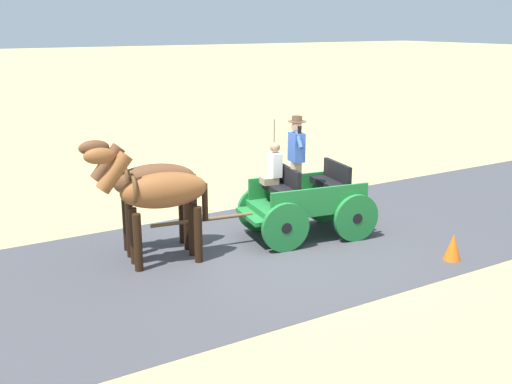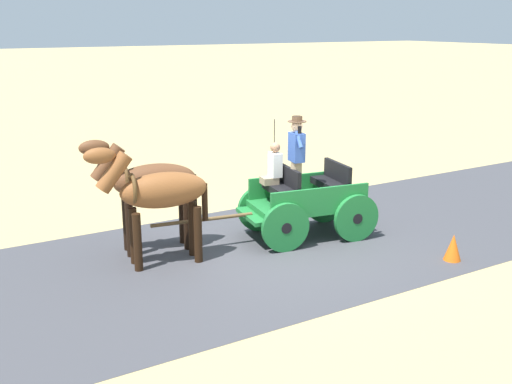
{
  "view_description": "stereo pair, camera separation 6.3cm",
  "coord_description": "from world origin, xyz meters",
  "views": [
    {
      "loc": [
        -9.15,
        6.17,
        4.22
      ],
      "look_at": [
        0.34,
        0.52,
        1.1
      ],
      "focal_mm": 42.27,
      "sensor_mm": 36.0,
      "label": 1
    },
    {
      "loc": [
        -9.18,
        6.12,
        4.22
      ],
      "look_at": [
        0.34,
        0.52,
        1.1
      ],
      "focal_mm": 42.27,
      "sensor_mm": 36.0,
      "label": 2
    }
  ],
  "objects": [
    {
      "name": "traffic_cone",
      "position": [
        -2.11,
        -2.22,
        0.25
      ],
      "size": [
        0.32,
        0.32,
        0.5
      ],
      "primitive_type": "cone",
      "color": "orange",
      "rests_on": "ground"
    },
    {
      "name": "ground_plane",
      "position": [
        0.0,
        0.0,
        0.0
      ],
      "size": [
        200.0,
        200.0,
        0.0
      ],
      "primitive_type": "plane",
      "color": "tan"
    },
    {
      "name": "road_surface",
      "position": [
        0.0,
        0.0,
        0.0
      ],
      "size": [
        5.37,
        160.0,
        0.01
      ],
      "primitive_type": "cube",
      "color": "#424247",
      "rests_on": "ground"
    },
    {
      "name": "horse_drawn_carriage",
      "position": [
        0.35,
        -0.6,
        0.82
      ],
      "size": [
        1.77,
        4.51,
        2.5
      ],
      "color": "#1E7233",
      "rests_on": "ground"
    },
    {
      "name": "horse_near_side",
      "position": [
        0.46,
        2.45,
        1.32
      ],
      "size": [
        0.8,
        2.15,
        2.21
      ],
      "color": "brown",
      "rests_on": "ground"
    },
    {
      "name": "horse_off_side",
      "position": [
        1.17,
        2.34,
        1.32
      ],
      "size": [
        0.81,
        2.15,
        2.21
      ],
      "color": "brown",
      "rests_on": "ground"
    }
  ]
}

